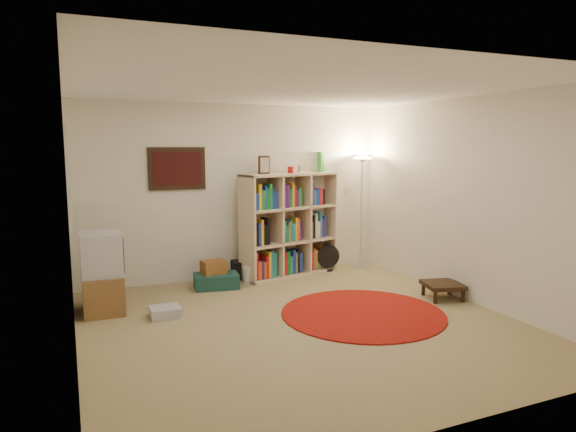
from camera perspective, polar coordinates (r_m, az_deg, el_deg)
name	(u,v)px	position (r m, az deg, el deg)	size (l,w,h in m)	color
room	(295,208)	(5.39, 0.82, 0.85)	(4.54, 4.54, 2.54)	#917D55
bookshelf	(288,226)	(7.56, -0.02, -1.14)	(1.57, 0.77, 1.81)	beige
floor_lamp	(362,174)	(8.04, 8.22, 4.64)	(0.35, 0.35, 1.78)	silver
floor_fan	(327,257)	(7.92, 4.41, -4.61)	(0.37, 0.22, 0.41)	black
tv_stand	(102,274)	(6.33, -19.93, -6.04)	(0.46, 0.64, 0.93)	brown
dvd_box	(165,312)	(6.04, -13.47, -10.30)	(0.34, 0.28, 0.11)	silver
suitcase	(216,281)	(7.07, -7.97, -7.15)	(0.64, 0.46, 0.19)	#163C35
wicker_basket	(214,267)	(7.05, -8.25, -5.64)	(0.35, 0.27, 0.18)	brown
duffel_bag	(245,269)	(7.54, -4.83, -5.89)	(0.39, 0.34, 0.25)	black
paper_towel	(247,275)	(7.24, -4.58, -6.56)	(0.14, 0.14, 0.23)	silver
red_rug	(363,313)	(6.04, 8.31, -10.65)	(1.87, 1.87, 0.02)	maroon
side_table	(443,285)	(6.78, 16.84, -7.39)	(0.55, 0.55, 0.21)	black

